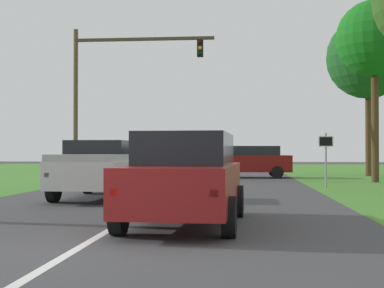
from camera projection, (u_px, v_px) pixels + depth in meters
The scene contains 9 objects.
ground_plane at pixel (172, 193), 19.74m from camera, with size 120.00×120.00×0.00m, color #424244.
lane_centre_stripe at pixel (85, 244), 8.79m from camera, with size 0.16×41.16×0.01m, color white.
red_suv_near at pixel (186, 176), 11.18m from camera, with size 2.35×4.97×1.86m.
pickup_truck_lead at pixel (102, 169), 17.48m from camera, with size 2.35×5.55×1.83m.
traffic_light at pixel (111, 80), 29.61m from camera, with size 7.64×0.40×8.12m.
keep_moving_sign at pixel (326, 152), 22.56m from camera, with size 0.60×0.09×2.26m.
oak_tree_right at pixel (368, 58), 33.48m from camera, with size 5.03×5.03×9.74m.
crossing_suv_far at pixel (252, 161), 31.26m from camera, with size 4.46×2.23×1.80m.
extra_tree_2 at pixel (375, 39), 26.75m from camera, with size 3.73×3.73×8.88m.
Camera 1 is at (2.51, -8.04, 1.49)m, focal length 51.48 mm.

